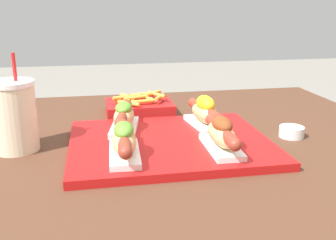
{
  "coord_description": "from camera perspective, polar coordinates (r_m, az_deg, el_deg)",
  "views": [
    {
      "loc": [
        -0.11,
        -0.82,
        1.03
      ],
      "look_at": [
        0.05,
        0.03,
        0.77
      ],
      "focal_mm": 42.0,
      "sensor_mm": 36.0,
      "label": 1
    }
  ],
  "objects": [
    {
      "name": "hot_dog_2",
      "position": [
        0.96,
        -6.41,
        0.52
      ],
      "size": [
        0.09,
        0.19,
        0.07
      ],
      "color": "white",
      "rests_on": "serving_tray"
    },
    {
      "name": "hot_dog_1",
      "position": [
        0.83,
        7.79,
        -2.06
      ],
      "size": [
        0.06,
        0.2,
        0.07
      ],
      "color": "white",
      "rests_on": "serving_tray"
    },
    {
      "name": "sauce_bowl",
      "position": [
        1.01,
        17.49,
        -1.55
      ],
      "size": [
        0.06,
        0.06,
        0.03
      ],
      "color": "silver",
      "rests_on": "patio_table"
    },
    {
      "name": "hot_dog_3",
      "position": [
        0.99,
        5.42,
        1.06
      ],
      "size": [
        0.08,
        0.19,
        0.08
      ],
      "color": "white",
      "rests_on": "serving_tray"
    },
    {
      "name": "drink_cup",
      "position": [
        0.92,
        -21.45,
        0.54
      ],
      "size": [
        0.1,
        0.1,
        0.22
      ],
      "color": "beige",
      "rests_on": "patio_table"
    },
    {
      "name": "hot_dog_0",
      "position": [
        0.79,
        -6.39,
        -2.99
      ],
      "size": [
        0.07,
        0.19,
        0.07
      ],
      "color": "white",
      "rests_on": "serving_tray"
    },
    {
      "name": "fries_basket",
      "position": [
        1.17,
        -4.16,
        1.97
      ],
      "size": [
        0.19,
        0.15,
        0.06
      ],
      "color": "#B21919",
      "rests_on": "patio_table"
    },
    {
      "name": "serving_tray",
      "position": [
        0.9,
        0.23,
        -3.34
      ],
      "size": [
        0.45,
        0.37,
        0.02
      ],
      "color": "#B71414",
      "rests_on": "patio_table"
    }
  ]
}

